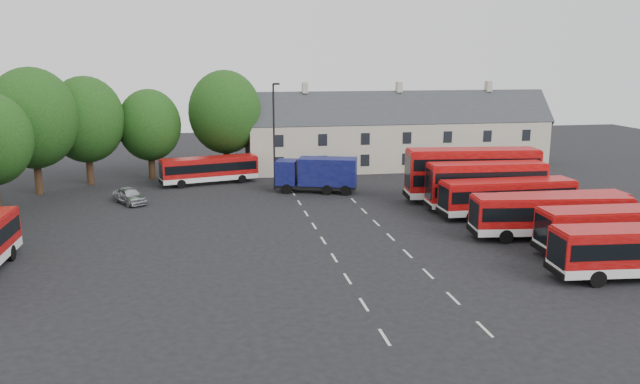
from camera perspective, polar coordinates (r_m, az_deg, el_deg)
The scene contains 14 objects.
ground at distance 42.84m, azimuth 0.78°, elevation -5.21°, with size 140.00×140.00×0.00m, color black.
lane_markings at distance 45.22m, azimuth 3.43°, elevation -4.28°, with size 5.15×33.80×0.01m.
treeline at distance 61.22m, azimuth -22.40°, elevation 5.54°, with size 29.92×32.59×12.01m.
terrace_houses at distance 73.97m, azimuth 7.12°, elevation 5.16°, with size 35.70×7.13×10.06m.
bus_row_b at distance 45.62m, azimuth 26.03°, elevation -2.89°, with size 11.43×3.19×3.20m.
bus_row_c at distance 47.74m, azimuth 20.33°, elevation -1.79°, with size 11.44×3.91×3.17m.
bus_row_d at distance 50.73m, azimuth 21.31°, elevation -1.34°, with size 9.92×2.64×2.78m.
bus_row_e at distance 52.90m, azimuth 16.76°, elevation -0.27°, with size 11.02×2.63×3.11m.
bus_dd_south at distance 54.81m, azimuth 14.95°, elevation 0.77°, with size 10.16×2.85×4.12m.
bus_dd_north at distance 57.75m, azimuth 13.74°, elevation 1.82°, with size 12.00×3.89×4.83m.
bus_north at distance 65.20m, azimuth -10.09°, elevation 2.18°, with size 10.10×4.59×2.79m.
box_truck at distance 60.15m, azimuth -0.22°, elevation 1.75°, with size 8.09×4.57×3.38m.
silver_car at distance 58.27m, azimuth -17.02°, elevation -0.31°, with size 1.72×4.27×1.45m, color #B4B5BC.
lamppost at distance 61.29m, azimuth -4.21°, elevation 5.37°, with size 0.72×0.28×10.42m.
Camera 1 is at (-7.71, -40.14, 12.84)m, focal length 35.00 mm.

